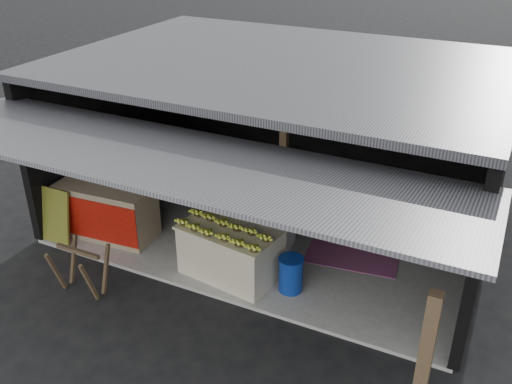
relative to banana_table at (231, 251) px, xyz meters
The scene contains 13 objects.
ground 0.77m from the banana_table, 90.15° to the right, with size 80.00×80.00×0.00m, color black.
concrete_slab 1.95m from the banana_table, 90.05° to the left, with size 7.00×5.00×0.06m, color gray.
shophouse 2.74m from the banana_table, 90.02° to the left, with size 7.40×7.29×3.02m.
banana_table is the anchor object (origin of this frame).
banana_pile 0.50m from the banana_table, 46.49° to the right, with size 1.40×0.84×0.17m, color yellow, non-canonical shape.
white_crate 1.03m from the banana_table, 82.60° to the left, with size 0.93×0.69×0.96m.
neighbor_stall 2.51m from the banana_table, behind, with size 1.73×0.88×1.74m.
green_signboard 3.22m from the banana_table, behind, with size 0.64×0.04×0.97m, color black.
sawhorse 2.27m from the banana_table, 143.97° to the right, with size 0.78×0.67×0.76m.
water_barrel 1.01m from the banana_table, ahead, with size 0.36×0.36×0.53m, color navy.
plastic_chair 2.82m from the banana_table, 44.28° to the left, with size 0.52×0.52×0.93m.
magenta_rug 2.13m from the banana_table, 41.51° to the left, with size 1.50×1.00×0.01m, color #771A4D.
picture_frames 4.53m from the banana_table, 92.25° to the left, with size 1.62×0.04×0.46m.
Camera 1 is at (3.62, -5.89, 5.36)m, focal length 40.00 mm.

